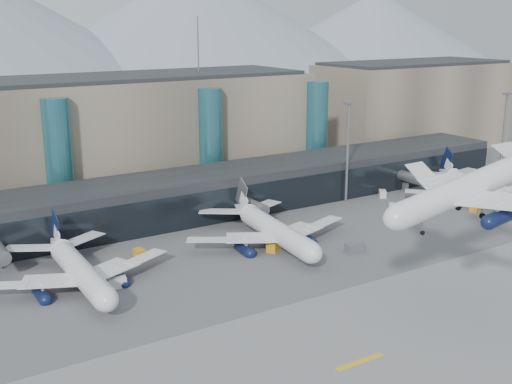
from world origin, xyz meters
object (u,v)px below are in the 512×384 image
Objects in this scene: veh_b at (140,253)px; jet_parked_right at (472,181)px; veh_c at (354,248)px; veh_e at (475,207)px; lightmast_right at (504,133)px; veh_h at (274,246)px; lightmast_mid at (348,146)px; veh_g at (394,206)px; hero_jet at (480,177)px; jet_parked_mid at (268,221)px; jet_parked_left at (75,260)px; veh_a at (117,282)px; veh_d at (383,194)px.

jet_parked_right is at bearing -98.52° from veh_b.
veh_e is (43.79, 6.49, -0.08)m from veh_c.
lightmast_right reaches higher than veh_e.
lightmast_right reaches higher than veh_c.
lightmast_right is at bearing -25.35° from veh_h.
veh_b is at bearing -179.33° from lightmast_right.
lightmast_mid is 12.01× the size of veh_g.
veh_g is (-43.96, -3.22, -13.80)m from lightmast_right.
veh_c is 1.11× the size of veh_e.
jet_parked_right is 10.60× the size of veh_c.
hero_jet is 0.93× the size of jet_parked_mid.
veh_e is at bearing -48.20° from lightmast_mid.
hero_jet reaches higher than lightmast_mid.
jet_parked_left is at bearing 142.02° from hero_jet.
veh_a is 75.83m from veh_g.
veh_c is at bearing -104.82° from jet_parked_left.
veh_c is at bearing 166.00° from veh_e.
veh_c is 16.08m from veh_h.
jet_parked_right is at bearing -90.27° from veh_d.
veh_b is 0.87× the size of veh_d.
veh_c is 1.00× the size of veh_h.
veh_d is (79.92, 19.19, -0.01)m from veh_a.
veh_c reaches higher than veh_a.
veh_b is at bearing -101.68° from veh_g.
hero_jet is 10.59× the size of veh_e.
jet_parked_mid is (-83.90, -7.46, -9.77)m from lightmast_right.
hero_jet is at bearing -175.44° from veh_d.
veh_c is at bearing -70.24° from veh_h.
veh_d is 0.93× the size of veh_e.
jet_parked_left is 8.61m from veh_a.
jet_parked_mid is 11.90× the size of veh_a.
veh_a is (-119.13, -13.19, -13.52)m from lightmast_right.
veh_a is at bearing -135.32° from jet_parked_left.
jet_parked_right reaches higher than veh_d.
jet_parked_left is 9.80× the size of veh_c.
veh_b is at bearing -171.21° from lightmast_mid.
veh_g is (28.84, 18.76, -0.41)m from veh_c.
veh_e is (54.90, -8.02, -3.71)m from jet_parked_mid.
lightmast_mid reaches higher than jet_parked_left.
jet_parked_left is 10.87× the size of veh_e.
veh_b is (14.46, 6.23, -3.64)m from jet_parked_left.
veh_h reaches higher than veh_d.
veh_c is (51.79, -14.45, -3.39)m from jet_parked_left.
veh_d is 23.79m from veh_e.
lightmast_mid is 1.00× the size of lightmast_right.
veh_d is 49.98m from veh_h.
veh_h is (-1.79, -4.91, -3.62)m from jet_parked_mid.
jet_parked_right is at bearing 43.60° from hero_jet.
lightmast_right is 46.19m from veh_g.
lightmast_right is at bearing -93.87° from veh_b.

